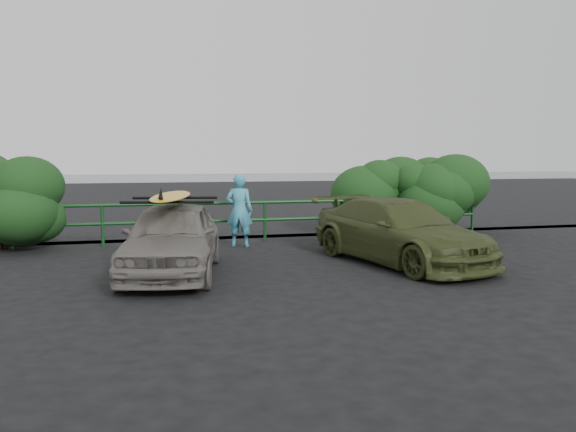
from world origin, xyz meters
name	(u,v)px	position (x,y,z in m)	size (l,w,h in m)	color
ground	(265,285)	(0.00, 0.00, 0.00)	(80.00, 80.00, 0.00)	black
ocean	(167,175)	(0.00, 60.00, 0.00)	(200.00, 200.00, 0.00)	slate
guardrail	(226,222)	(0.00, 5.00, 0.52)	(14.00, 0.08, 1.04)	#13421B
shrub_left	(25,204)	(-4.80, 5.40, 1.05)	(3.20, 2.40, 2.09)	#183E16
shrub_right	(400,199)	(5.00, 5.50, 0.98)	(3.20, 2.40, 1.95)	#183E16
sedan	(172,238)	(-1.47, 1.29, 0.68)	(1.60, 3.97, 1.35)	slate
olive_vehicle	(399,231)	(3.08, 1.36, 0.65)	(1.82, 4.49, 1.30)	#38421D
man	(239,210)	(0.22, 4.22, 0.88)	(0.64, 0.42, 1.76)	#3FA1BD
roof_rack	(171,200)	(-1.47, 1.29, 1.38)	(1.61, 1.13, 0.05)	black
surfboard	(171,196)	(-1.47, 1.29, 1.45)	(0.61, 2.96, 0.09)	gold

